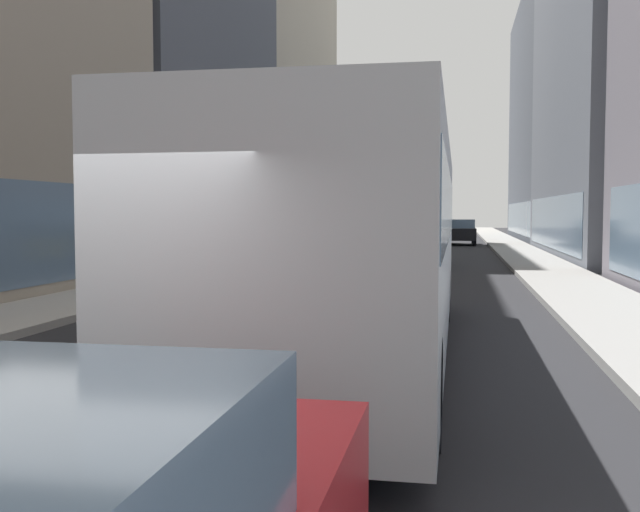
{
  "coord_description": "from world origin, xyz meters",
  "views": [
    {
      "loc": [
        2.59,
        -4.52,
        2.09
      ],
      "look_at": [
        0.48,
        6.77,
        1.4
      ],
      "focal_mm": 41.23,
      "sensor_mm": 36.0,
      "label": 1
    }
  ],
  "objects_px": {
    "car_yellow_taxi": "(354,246)",
    "car_grey_wagon": "(420,245)",
    "car_black_suv": "(460,232)",
    "transit_bus": "(359,234)",
    "dalmatian_dog": "(26,413)"
  },
  "relations": [
    {
      "from": "car_black_suv",
      "to": "car_yellow_taxi",
      "type": "distance_m",
      "value": 20.75
    },
    {
      "from": "transit_bus",
      "to": "car_grey_wagon",
      "type": "xyz_separation_m",
      "value": [
        0.0,
        18.18,
        -0.95
      ]
    },
    {
      "from": "car_yellow_taxi",
      "to": "car_grey_wagon",
      "type": "distance_m",
      "value": 2.79
    },
    {
      "from": "car_black_suv",
      "to": "transit_bus",
      "type": "bearing_deg",
      "value": -92.47
    },
    {
      "from": "car_grey_wagon",
      "to": "dalmatian_dog",
      "type": "height_order",
      "value": "car_grey_wagon"
    },
    {
      "from": "transit_bus",
      "to": "car_black_suv",
      "type": "height_order",
      "value": "transit_bus"
    },
    {
      "from": "transit_bus",
      "to": "car_black_suv",
      "type": "distance_m",
      "value": 37.17
    },
    {
      "from": "transit_bus",
      "to": "car_grey_wagon",
      "type": "relative_size",
      "value": 2.57
    },
    {
      "from": "car_yellow_taxi",
      "to": "car_grey_wagon",
      "type": "height_order",
      "value": "same"
    },
    {
      "from": "car_grey_wagon",
      "to": "dalmatian_dog",
      "type": "distance_m",
      "value": 23.64
    },
    {
      "from": "transit_bus",
      "to": "car_yellow_taxi",
      "type": "bearing_deg",
      "value": 98.15
    },
    {
      "from": "car_grey_wagon",
      "to": "dalmatian_dog",
      "type": "xyz_separation_m",
      "value": [
        -1.93,
        -23.56,
        -0.31
      ]
    },
    {
      "from": "car_black_suv",
      "to": "dalmatian_dog",
      "type": "bearing_deg",
      "value": -94.75
    },
    {
      "from": "car_yellow_taxi",
      "to": "car_grey_wagon",
      "type": "bearing_deg",
      "value": 30.54
    },
    {
      "from": "car_yellow_taxi",
      "to": "dalmatian_dog",
      "type": "bearing_deg",
      "value": -88.79
    }
  ]
}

